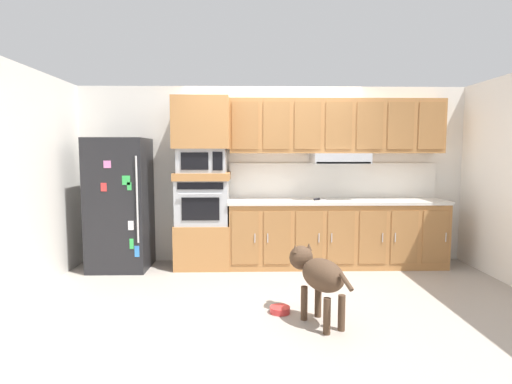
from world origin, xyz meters
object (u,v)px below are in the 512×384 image
Objects in this scene: screwdriver at (317,199)px; dog at (317,273)px; built_in_oven at (203,202)px; dog_food_bowl at (280,310)px; microwave at (202,161)px; refrigerator at (120,204)px.

dog is at bearing -99.41° from screwdriver.
built_in_oven is 0.81× the size of dog.
screwdriver reaches higher than dog_food_bowl.
screwdriver is 0.19× the size of dog.
microwave is at bearing -0.77° from built_in_oven.
dog_food_bowl is at bearing -38.50° from refrigerator.
microwave is 3.22× the size of dog_food_bowl.
microwave is 2.40m from dog_food_bowl.
dog is (1.25, -1.91, -0.44)m from built_in_oven.
dog is at bearing -37.93° from refrigerator.
refrigerator is 2.03× the size of dog.
dog_food_bowl is (0.93, -1.69, -0.87)m from built_in_oven.
built_in_oven is (1.11, 0.07, 0.02)m from refrigerator.
refrigerator reaches higher than dog_food_bowl.
refrigerator is at bearing 25.66° from dog.
dog is (2.36, -1.84, -0.42)m from refrigerator.
built_in_oven is 0.56m from microwave.
refrigerator is at bearing -176.50° from built_in_oven.
screwdriver reaches higher than dog.
built_in_oven is at bearing 6.93° from dog.
built_in_oven is 2.33m from dog.
refrigerator is 2.67m from screwdriver.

